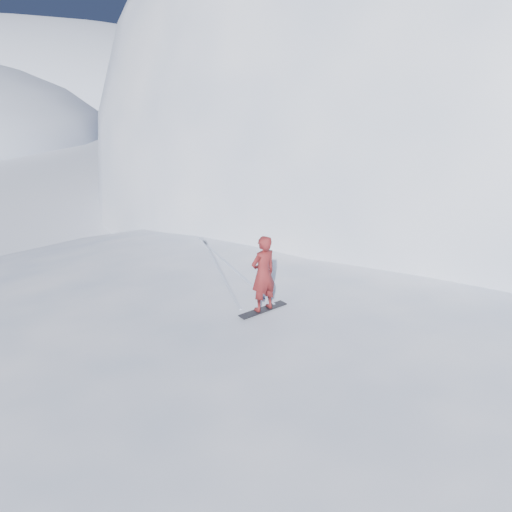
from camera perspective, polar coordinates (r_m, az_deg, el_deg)
The scene contains 8 objects.
ground at distance 12.17m, azimuth 9.45°, elevation -21.92°, with size 400.00×400.00×0.00m, color white.
near_ridge at distance 14.65m, azimuth 9.29°, elevation -13.53°, with size 36.00×28.00×4.80m, color white.
summit_peak at distance 43.47m, azimuth 25.95°, elevation 7.88°, with size 60.00×56.00×56.00m, color white.
peak_shoulder at distance 32.38m, azimuth 14.57°, elevation 5.49°, with size 28.00×24.00×18.00m, color white.
wind_bumps at distance 13.58m, azimuth 4.07°, elevation -16.42°, with size 16.00×14.40×1.00m.
snowboard at distance 12.77m, azimuth 0.81°, elevation -6.15°, with size 1.40×0.26×0.02m, color black.
snowboarder at distance 12.35m, azimuth 0.83°, elevation -2.03°, with size 0.72×0.47×1.97m, color maroon.
board_tracks at distance 15.49m, azimuth -3.65°, elevation -1.14°, with size 1.58×5.98×0.04m.
Camera 1 is at (-3.40, -8.31, 8.21)m, focal length 35.00 mm.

